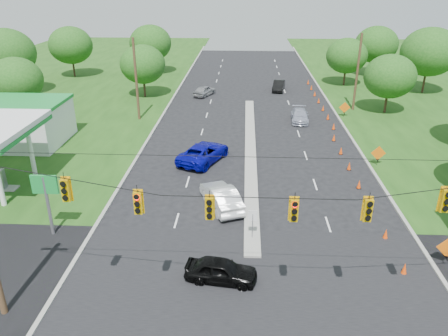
{
  "coord_description": "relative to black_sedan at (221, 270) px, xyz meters",
  "views": [
    {
      "loc": [
        -0.63,
        -16.9,
        14.94
      ],
      "look_at": [
        -1.96,
        10.53,
        2.8
      ],
      "focal_mm": 35.0,
      "sensor_mm": 36.0,
      "label": 1
    }
  ],
  "objects": [
    {
      "name": "tree_5",
      "position": [
        -12.3,
        38.02,
        3.68
      ],
      "size": [
        5.88,
        5.88,
        6.86
      ],
      "color": "black",
      "rests_on": "ground"
    },
    {
      "name": "tree_10",
      "position": [
        25.7,
        42.02,
        4.92
      ],
      "size": [
        7.56,
        7.56,
        8.82
      ],
      "color": "black",
      "rests_on": "ground"
    },
    {
      "name": "cone_5",
      "position": [
        9.93,
        18.52,
        -0.3
      ],
      "size": [
        0.32,
        0.32,
        0.7
      ],
      "primitive_type": "cone",
      "color": "#F4440A",
      "rests_on": "ground"
    },
    {
      "name": "cone_11",
      "position": [
        10.53,
        39.52,
        -0.3
      ],
      "size": [
        0.32,
        0.32,
        0.7
      ],
      "primitive_type": "cone",
      "color": "#F4440A",
      "rests_on": "ground"
    },
    {
      "name": "cone_0",
      "position": [
        9.93,
        1.02,
        -0.3
      ],
      "size": [
        0.32,
        0.32,
        0.7
      ],
      "primitive_type": "cone",
      "color": "#F4440A",
      "rests_on": "ground"
    },
    {
      "name": "tree_11",
      "position": [
        21.7,
        53.02,
        4.3
      ],
      "size": [
        6.72,
        6.72,
        7.84
      ],
      "color": "black",
      "rests_on": "ground"
    },
    {
      "name": "silver_car_oncoming",
      "position": [
        -4.39,
        39.05,
        0.04
      ],
      "size": [
        3.14,
        4.4,
        1.39
      ],
      "primitive_type": "imported",
      "rotation": [
        0.0,
        0.0,
        2.73
      ],
      "color": "gray",
      "rests_on": "ground"
    },
    {
      "name": "ground",
      "position": [
        1.7,
        -1.98,
        -0.65
      ],
      "size": [
        160.0,
        160.0,
        0.0
      ],
      "primitive_type": "plane",
      "color": "black",
      "rests_on": "ground"
    },
    {
      "name": "tree_9",
      "position": [
        17.7,
        32.02,
        3.68
      ],
      "size": [
        5.88,
        5.88,
        6.86
      ],
      "color": "black",
      "rests_on": "ground"
    },
    {
      "name": "signal_span",
      "position": [
        1.65,
        -2.98,
        4.32
      ],
      "size": [
        25.6,
        0.32,
        9.0
      ],
      "color": "#422D1C",
      "rests_on": "ground"
    },
    {
      "name": "black_sedan",
      "position": [
        0.0,
        0.0,
        0.0
      ],
      "size": [
        4.02,
        2.05,
        1.31
      ],
      "primitive_type": "imported",
      "rotation": [
        0.0,
        0.0,
        1.43
      ],
      "color": "black",
      "rests_on": "ground"
    },
    {
      "name": "cone_9",
      "position": [
        10.53,
        32.52,
        -0.3
      ],
      "size": [
        0.32,
        0.32,
        0.7
      ],
      "primitive_type": "cone",
      "color": "#F4440A",
      "rests_on": "ground"
    },
    {
      "name": "utility_pole_far_right",
      "position": [
        14.2,
        33.02,
        3.85
      ],
      "size": [
        0.28,
        0.28,
        9.0
      ],
      "primitive_type": "cylinder",
      "color": "#422D1C",
      "rests_on": "ground"
    },
    {
      "name": "cone_13",
      "position": [
        10.53,
        46.52,
        -0.3
      ],
      "size": [
        0.32,
        0.32,
        0.7
      ],
      "primitive_type": "cone",
      "color": "#F4440A",
      "rests_on": "ground"
    },
    {
      "name": "tree_6",
      "position": [
        -14.3,
        53.02,
        4.3
      ],
      "size": [
        6.72,
        6.72,
        7.84
      ],
      "color": "black",
      "rests_on": "ground"
    },
    {
      "name": "median_sign",
      "position": [
        1.7,
        4.02,
        0.81
      ],
      "size": [
        0.55,
        0.06,
        2.05
      ],
      "color": "gray",
      "rests_on": "ground"
    },
    {
      "name": "curb_left",
      "position": [
        -8.4,
        28.02,
        -0.65
      ],
      "size": [
        0.25,
        110.0,
        0.16
      ],
      "primitive_type": "cube",
      "color": "gray",
      "rests_on": "ground"
    },
    {
      "name": "white_sedan",
      "position": [
        -0.43,
        8.09,
        0.15
      ],
      "size": [
        3.47,
        5.17,
        1.61
      ],
      "primitive_type": "imported",
      "rotation": [
        0.0,
        0.0,
        3.54
      ],
      "color": "white",
      "rests_on": "ground"
    },
    {
      "name": "cone_3",
      "position": [
        9.93,
        11.52,
        -0.3
      ],
      "size": [
        0.32,
        0.32,
        0.7
      ],
      "primitive_type": "cone",
      "color": "#F4440A",
      "rests_on": "ground"
    },
    {
      "name": "tree_4",
      "position": [
        -26.3,
        50.02,
        4.3
      ],
      "size": [
        6.72,
        6.72,
        7.84
      ],
      "color": "black",
      "rests_on": "ground"
    },
    {
      "name": "cone_2",
      "position": [
        9.93,
        8.02,
        -0.3
      ],
      "size": [
        0.32,
        0.32,
        0.7
      ],
      "primitive_type": "cone",
      "color": "#F4440A",
      "rests_on": "ground"
    },
    {
      "name": "dark_car_receding",
      "position": [
        5.86,
        42.4,
        0.06
      ],
      "size": [
        2.15,
        4.51,
        1.43
      ],
      "primitive_type": "imported",
      "rotation": [
        0.0,
        0.0,
        -0.15
      ],
      "color": "black",
      "rests_on": "ground"
    },
    {
      "name": "cone_10",
      "position": [
        10.53,
        36.02,
        -0.3
      ],
      "size": [
        0.32,
        0.32,
        0.7
      ],
      "primitive_type": "cone",
      "color": "#F4440A",
      "rests_on": "ground"
    },
    {
      "name": "tree_3",
      "position": [
        -30.3,
        38.02,
        4.92
      ],
      "size": [
        7.56,
        7.56,
        8.82
      ],
      "color": "black",
      "rests_on": "ground"
    },
    {
      "name": "cone_8",
      "position": [
        10.53,
        29.02,
        -0.3
      ],
      "size": [
        0.32,
        0.32,
        0.7
      ],
      "primitive_type": "cone",
      "color": "#F4440A",
      "rests_on": "ground"
    },
    {
      "name": "median",
      "position": [
        1.7,
        19.02,
        -0.65
      ],
      "size": [
        1.0,
        34.0,
        0.18
      ],
      "primitive_type": "cube",
      "color": "gray",
      "rests_on": "ground"
    },
    {
      "name": "cone_12",
      "position": [
        10.53,
        43.02,
        -0.3
      ],
      "size": [
        0.32,
        0.32,
        0.7
      ],
      "primitive_type": "cone",
      "color": "#F4440A",
      "rests_on": "ground"
    },
    {
      "name": "utility_pole_far_left",
      "position": [
        -10.8,
        28.02,
        3.85
      ],
      "size": [
        0.28,
        0.28,
        9.0
      ],
      "primitive_type": "cylinder",
      "color": "#422D1C",
      "rests_on": "ground"
    },
    {
      "name": "work_sign_0",
      "position": [
        12.5,
        2.02,
        0.44
      ],
      "size": [
        1.27,
        0.58,
        1.37
      ],
      "color": "black",
      "rests_on": "ground"
    },
    {
      "name": "cone_1",
      "position": [
        9.93,
        4.52,
        -0.3
      ],
      "size": [
        0.32,
        0.32,
        0.7
      ],
      "primitive_type": "cone",
      "color": "#F4440A",
      "rests_on": "ground"
    },
    {
      "name": "work_sign_2",
      "position": [
        12.5,
        30.02,
        0.44
      ],
      "size": [
        1.27,
        0.58,
        1.37
      ],
      "color": "black",
      "rests_on": "ground"
    },
    {
      "name": "silver_car_far",
      "position": [
        7.25,
        28.29,
        -0.0
      ],
      "size": [
        2.1,
        4.61,
        1.31
      ],
      "primitive_type": "imported",
      "rotation": [
        0.0,
        0.0,
        -0.06
      ],
      "color": "#989CAF",
      "rests_on": "ground"
    },
    {
      "name": "cross_street",
      "position": [
        1.7,
        -1.98,
        -0.65
      ],
      "size": [
        160.0,
        14.0,
        0.02
      ],
      "primitive_type": "cube",
      "color": "black",
      "rests_on": "ground"
    },
    {
      "name": "curb_right",
      "position": [
        11.8,
        28.02,
        -0.65
      ],
      "size": [
        0.25,
        110.0,
        0.16
      ],
      "primitive_type": "cube",
      "color": "gray",
      "rests_on": "ground"
    },
    {
      "name": "tree_12",
      "position": [
        15.7,
        46.02,
        3.68
      ],
      "size": [
        5.88,
        5.88,
        6.86
      ],
      "color": "black",
      "rests_on": "ground"
    },
    {
      "name": "tree_2",
      "position": [
        -24.3,
        28.02,
        3.68
      ],
      "size": [
        5.88,
        5.88,
        6.86
      ],
      "color": "black",
      "rests_on": "ground"
    },
    {
      "name": "cone_6",
      "position": [
        9.93,
        22.02,
        -0.3
      ],
      "size": [
        0.32,
        0.32,
        0.7
      ],
      "primitive_type": "cone",
      "color": "#F4440A",
      "rests_on": "ground"
    },
    {
      "name": "blue_pickup",
      "position": [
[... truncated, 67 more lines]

